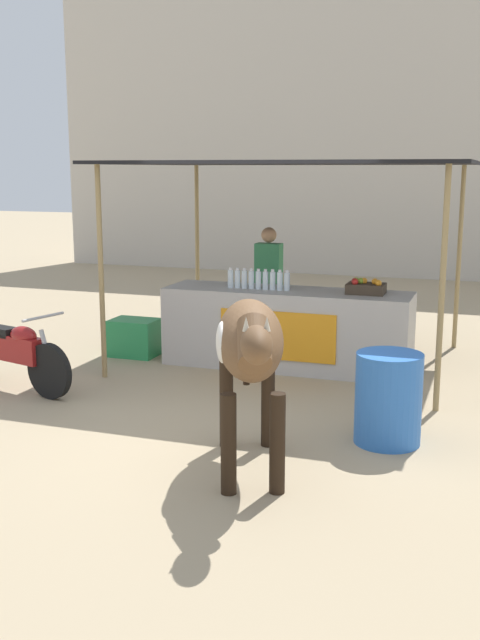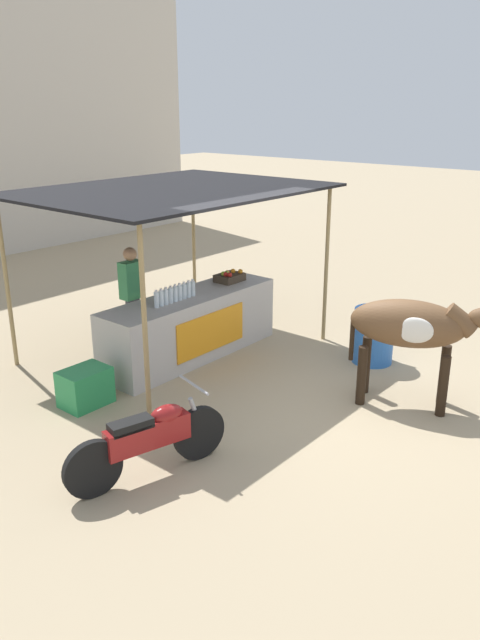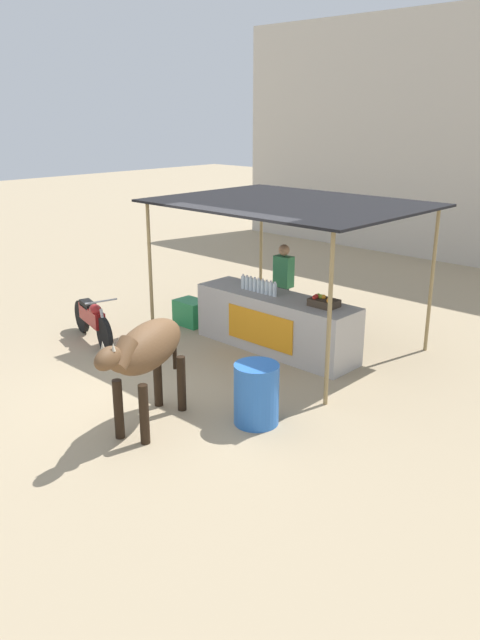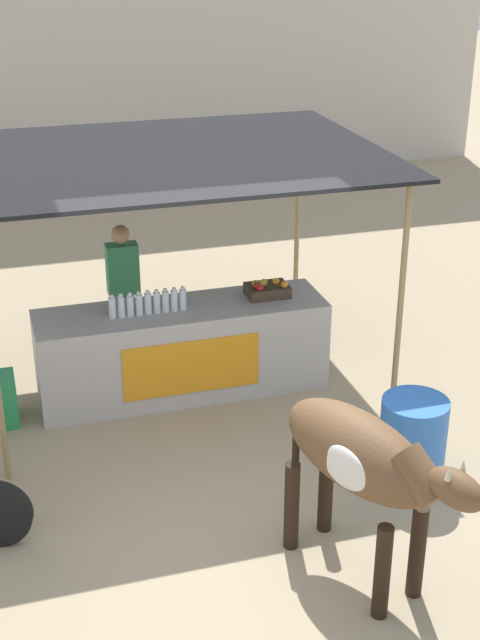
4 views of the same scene
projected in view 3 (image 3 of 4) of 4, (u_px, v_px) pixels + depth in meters
The scene contains 10 objects.
ground_plane at pixel (178, 388), 9.20m from camera, with size 60.00×60.00×0.00m, color tan.
stall_counter at pixel (275, 323), 10.56m from camera, with size 3.00×0.82×0.96m.
stall_awning at pixel (290, 208), 10.17m from camera, with size 4.20×3.20×2.49m.
water_bottle_row at pixel (259, 286), 10.57m from camera, with size 0.79×0.07×0.25m.
fruit_crate at pixel (324, 302), 9.81m from camera, with size 0.44×0.32×0.18m.
vendor_behind_counter at pixel (283, 288), 11.27m from camera, with size 0.34×0.22×1.65m.
cooler_box at pixel (191, 312), 11.89m from camera, with size 0.60×0.44×0.48m, color #268C4C.
water_barrel at pixel (256, 394), 8.05m from camera, with size 0.59×0.59×0.82m, color blue.
cow at pixel (146, 351), 7.79m from camera, with size 1.00×1.83×1.44m.
motorcycle_parked at pixel (93, 319), 10.94m from camera, with size 1.76×0.68×0.90m.
Camera 3 is at (6.45, -5.48, 3.86)m, focal length 35.00 mm.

